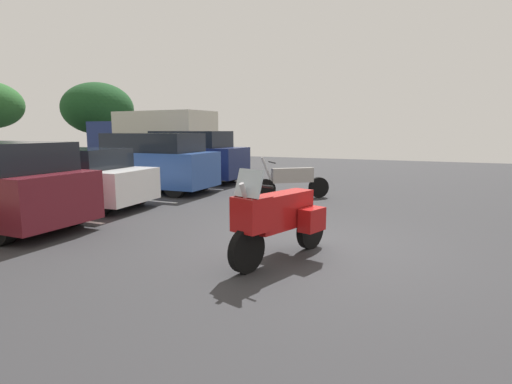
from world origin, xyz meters
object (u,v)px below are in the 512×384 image
Objects in this scene: box_truck at (153,139)px; car_navy at (188,157)px; car_blue at (151,162)px; motorcycle_second at (292,181)px; motorcycle_touring at (278,217)px; car_white at (74,179)px.

car_navy is at bearing -128.46° from box_truck.
box_truck reaches higher than car_blue.
car_navy reaches higher than car_blue.
motorcycle_second is 0.27× the size of box_truck.
box_truck reaches higher than car_navy.
car_blue is (5.02, 6.35, 0.28)m from motorcycle_touring.
box_truck is at bearing 26.75° from car_white.
car_white is 3.03m from car_blue.
motorcycle_second is 0.43× the size of car_blue.
motorcycle_second is 5.96m from car_white.
car_blue is (3.02, -0.13, 0.22)m from car_white.
car_blue is at bearing -2.38° from car_white.
motorcycle_touring is at bearing -107.18° from car_white.
car_white is at bearing 125.92° from motorcycle_second.
motorcycle_second is 4.74m from car_blue.
car_white is 0.64× the size of box_truck.
box_truck is (9.22, 4.65, 0.82)m from car_white.
car_navy is 5.67m from box_truck.
motorcycle_second is 0.39× the size of car_navy.
motorcycle_second is (5.50, 1.65, -0.15)m from motorcycle_touring.
motorcycle_touring is at bearing -128.31° from car_blue.
motorcycle_touring is 15.83m from box_truck.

